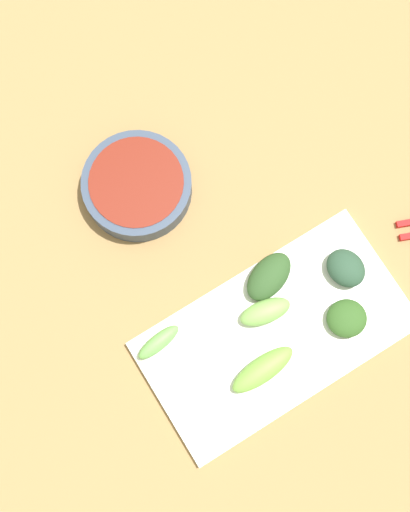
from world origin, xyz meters
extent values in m
cube|color=olive|center=(0.00, 0.00, 0.01)|extent=(2.10, 2.10, 0.02)
cylinder|color=#344258|center=(-0.16, -0.03, 0.04)|extent=(0.14, 0.14, 0.04)
cylinder|color=maroon|center=(-0.16, -0.03, 0.04)|extent=(0.12, 0.12, 0.02)
cube|color=white|center=(0.10, 0.02, 0.03)|extent=(0.18, 0.34, 0.01)
ellipsoid|color=#2F5520|center=(0.14, 0.11, 0.04)|extent=(0.06, 0.06, 0.02)
ellipsoid|color=#70A73F|center=(0.13, -0.02, 0.04)|extent=(0.04, 0.09, 0.02)
ellipsoid|color=#284732|center=(0.08, 0.14, 0.05)|extent=(0.06, 0.05, 0.03)
ellipsoid|color=#76AA4F|center=(0.07, 0.03, 0.04)|extent=(0.04, 0.07, 0.02)
ellipsoid|color=#2B4C23|center=(0.04, 0.05, 0.05)|extent=(0.06, 0.08, 0.03)
ellipsoid|color=#6BB153|center=(0.04, -0.11, 0.04)|extent=(0.03, 0.06, 0.02)
camera|label=1|loc=(0.14, -0.10, 0.94)|focal=50.31mm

